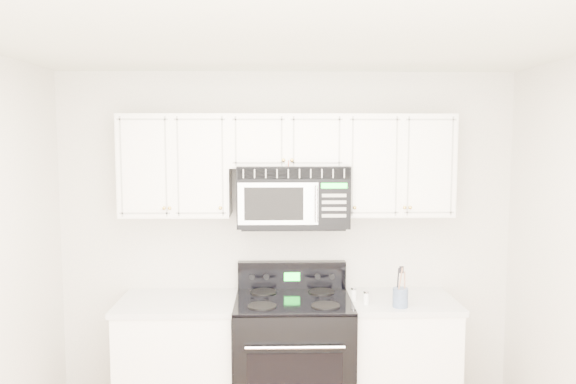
{
  "coord_description": "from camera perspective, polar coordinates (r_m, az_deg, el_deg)",
  "views": [
    {
      "loc": [
        -0.09,
        -2.57,
        2.1
      ],
      "look_at": [
        0.0,
        1.3,
        1.72
      ],
      "focal_mm": 35.0,
      "sensor_mm": 36.0,
      "label": 1
    }
  ],
  "objects": [
    {
      "name": "room",
      "position": [
        2.7,
        0.65,
        -11.71
      ],
      "size": [
        3.51,
        3.51,
        2.61
      ],
      "color": "brown",
      "rests_on": "ground"
    },
    {
      "name": "base_cabinet_left",
      "position": [
        4.41,
        -10.98,
        -16.89
      ],
      "size": [
        0.86,
        0.65,
        0.92
      ],
      "color": "white",
      "rests_on": "ground"
    },
    {
      "name": "base_cabinet_right",
      "position": [
        4.44,
        10.8,
        -16.71
      ],
      "size": [
        0.86,
        0.65,
        0.92
      ],
      "color": "white",
      "rests_on": "ground"
    },
    {
      "name": "range",
      "position": [
        4.29,
        0.52,
        -16.57
      ],
      "size": [
        0.84,
        0.76,
        1.14
      ],
      "color": "black",
      "rests_on": "ground"
    },
    {
      "name": "upper_cabinets",
      "position": [
        4.16,
        -0.09,
        3.26
      ],
      "size": [
        2.44,
        0.37,
        0.75
      ],
      "color": "white",
      "rests_on": "ground"
    },
    {
      "name": "microwave",
      "position": [
        4.14,
        0.5,
        -0.36
      ],
      "size": [
        0.81,
        0.45,
        0.45
      ],
      "color": "black",
      "rests_on": "ground"
    },
    {
      "name": "utensil_crock",
      "position": [
        4.06,
        11.34,
        -10.42
      ],
      "size": [
        0.11,
        0.11,
        0.29
      ],
      "color": "slate",
      "rests_on": "base_cabinet_right"
    },
    {
      "name": "shaker_salt",
      "position": [
        4.08,
        7.94,
        -10.58
      ],
      "size": [
        0.04,
        0.04,
        0.1
      ],
      "color": "white",
      "rests_on": "base_cabinet_right"
    },
    {
      "name": "shaker_pepper",
      "position": [
        4.15,
        6.69,
        -10.27
      ],
      "size": [
        0.04,
        0.04,
        0.1
      ],
      "color": "white",
      "rests_on": "base_cabinet_right"
    }
  ]
}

